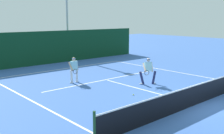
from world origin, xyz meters
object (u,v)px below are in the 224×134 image
player_near (148,70)px  player_far (74,69)px  light_pole (67,6)px  tennis_ball (133,95)px

player_near → player_far: bearing=-15.7°
player_near → light_pole: 13.31m
player_far → light_pole: (5.35, 9.16, 4.17)m
player_near → light_pole: (2.27, 12.43, 4.17)m
player_far → player_near: bearing=134.8°
light_pole → player_near: bearing=-100.3°
tennis_ball → light_pole: bearing=71.2°
player_near → light_pole: bearing=-69.3°
tennis_ball → light_pole: 15.09m
player_far → light_pole: size_ratio=0.19×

